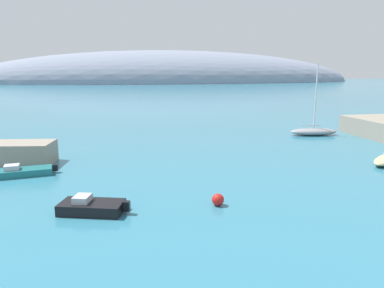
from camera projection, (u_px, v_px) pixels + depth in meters
The scene contains 5 objects.
distant_ridge at pixel (169, 82), 246.63m from camera, with size 261.84×75.33×42.06m, color gray.
sailboat_grey_near_shore at pixel (313, 131), 48.00m from camera, with size 6.46×3.01×9.21m.
motorboat_teal_foreground at pixel (21, 172), 29.71m from camera, with size 5.22×2.41×0.97m.
motorboat_black_alongside_breakwater at pixel (92, 207), 22.03m from camera, with size 4.40×2.90×1.06m.
mooring_buoy_red at pixel (218, 200), 23.18m from camera, with size 0.79×0.79×0.79m, color red.
Camera 1 is at (-7.64, -5.90, 8.56)m, focal length 33.96 mm.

